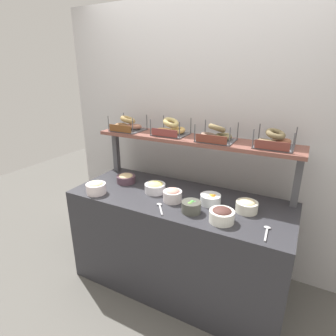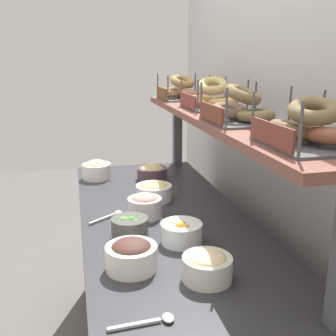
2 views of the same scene
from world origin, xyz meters
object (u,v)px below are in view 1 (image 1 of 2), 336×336
object	(u,v)px
bagel_basket_everything	(128,125)
bagel_basket_cinnamon_raisin	(274,141)
bowl_lox_spread	(173,195)
bagel_basket_poppy	(216,135)
bowl_veggie_mix	(191,206)
serving_spoon_near_plate	(267,231)
bowl_hummus	(126,178)
bowl_fruit_salad	(211,199)
bagel_basket_sesame	(171,129)
bowl_chocolate_spread	(222,215)
bowl_scallion_spread	(96,187)
serving_spoon_by_edge	(160,207)
bowl_potato_salad	(247,206)
bowl_egg_salad	(155,187)

from	to	relation	value
bagel_basket_everything	bagel_basket_cinnamon_raisin	xyz separation A→B (m)	(1.28, 0.02, -0.00)
bowl_lox_spread	bagel_basket_cinnamon_raisin	distance (m)	0.85
bagel_basket_poppy	bagel_basket_everything	bearing A→B (deg)	179.93
bowl_veggie_mix	bowl_lox_spread	xyz separation A→B (m)	(-0.20, 0.09, 0.01)
serving_spoon_near_plate	bowl_lox_spread	bearing A→B (deg)	171.76
bowl_hummus	bagel_basket_everything	xyz separation A→B (m)	(-0.09, 0.19, 0.44)
bowl_fruit_salad	bagel_basket_cinnamon_raisin	bearing A→B (deg)	35.54
bowl_fruit_salad	serving_spoon_near_plate	size ratio (longest dim) A/B	0.88
bowl_fruit_salad	bagel_basket_everything	bearing A→B (deg)	165.16
bowl_veggie_mix	bagel_basket_everything	distance (m)	1.03
bagel_basket_everything	bagel_basket_sesame	xyz separation A→B (m)	(0.43, 0.03, -0.00)
bowl_chocolate_spread	bagel_basket_sesame	bearing A→B (deg)	142.85
bowl_hummus	bowl_fruit_salad	size ratio (longest dim) A/B	1.09
serving_spoon_near_plate	bagel_basket_everything	bearing A→B (deg)	162.18
bowl_scallion_spread	bagel_basket_poppy	bearing A→B (deg)	30.74
bowl_chocolate_spread	bagel_basket_poppy	world-z (taller)	bagel_basket_poppy
serving_spoon_by_edge	bowl_veggie_mix	bearing A→B (deg)	12.04
bowl_scallion_spread	bagel_basket_sesame	bearing A→B (deg)	51.66
bowl_hummus	bowl_veggie_mix	world-z (taller)	bowl_veggie_mix
bagel_basket_everything	bagel_basket_poppy	size ratio (longest dim) A/B	0.97
bowl_fruit_salad	bowl_potato_salad	size ratio (longest dim) A/B	0.99
bowl_egg_salad	bagel_basket_cinnamon_raisin	distance (m)	0.99
bowl_lox_spread	bagel_basket_cinnamon_raisin	world-z (taller)	bagel_basket_cinnamon_raisin
bowl_veggie_mix	bagel_basket_sesame	size ratio (longest dim) A/B	0.49
bowl_egg_salad	bowl_fruit_salad	distance (m)	0.48
bagel_basket_poppy	serving_spoon_by_edge	bearing A→B (deg)	-117.53
bowl_potato_salad	serving_spoon_near_plate	distance (m)	0.27
bagel_basket_sesame	bagel_basket_cinnamon_raisin	size ratio (longest dim) A/B	1.04
bowl_hummus	bowl_chocolate_spread	xyz separation A→B (m)	(0.97, -0.26, 0.01)
bagel_basket_everything	bowl_scallion_spread	bearing A→B (deg)	-88.39
bowl_scallion_spread	bagel_basket_cinnamon_raisin	xyz separation A→B (m)	(1.26, 0.51, 0.43)
bowl_scallion_spread	bowl_lox_spread	bearing A→B (deg)	14.99
serving_spoon_near_plate	bagel_basket_cinnamon_raisin	bearing A→B (deg)	99.42
serving_spoon_near_plate	bagel_basket_poppy	world-z (taller)	bagel_basket_poppy
bowl_egg_salad	bowl_potato_salad	size ratio (longest dim) A/B	1.11
bagel_basket_everything	bagel_basket_poppy	distance (m)	0.85
bowl_scallion_spread	bowl_egg_salad	bearing A→B (deg)	30.56
bagel_basket_poppy	bagel_basket_cinnamon_raisin	distance (m)	0.43
bowl_scallion_spread	bagel_basket_cinnamon_raisin	distance (m)	1.43
bowl_hummus	bowl_egg_salad	bearing A→B (deg)	-9.48
bagel_basket_sesame	bowl_chocolate_spread	bearing A→B (deg)	-37.15
bowl_egg_salad	bagel_basket_sesame	size ratio (longest dim) A/B	0.60
bowl_hummus	bowl_potato_salad	distance (m)	1.08
bowl_veggie_mix	bowl_potato_salad	size ratio (longest dim) A/B	0.90
bowl_potato_salad	bagel_basket_everything	distance (m)	1.28
bowl_potato_salad	bowl_fruit_salad	bearing A→B (deg)	-177.83
bowl_egg_salad	bagel_basket_cinnamon_raisin	world-z (taller)	bagel_basket_cinnamon_raisin
bowl_fruit_salad	bagel_basket_poppy	bearing A→B (deg)	105.07
bowl_fruit_salad	bowl_chocolate_spread	size ratio (longest dim) A/B	0.92
bowl_veggie_mix	bowl_potato_salad	world-z (taller)	bowl_potato_salad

